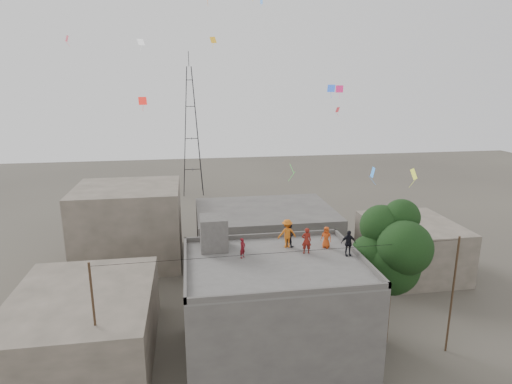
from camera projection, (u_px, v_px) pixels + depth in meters
ground at (273, 357)px, 25.41m from camera, size 140.00×140.00×0.00m
main_building at (274, 311)px, 24.65m from camera, size 10.00×8.00×6.10m
parapet at (274, 260)px, 23.85m from camera, size 10.00×8.00×0.30m
stair_head_box at (214, 233)px, 25.64m from camera, size 1.60×1.80×2.00m
neighbor_west at (84, 325)px, 25.14m from camera, size 8.00×10.00×4.00m
neighbor_north at (265, 235)px, 38.48m from camera, size 12.00×9.00×5.00m
neighbor_northwest at (129, 225)px, 38.31m from camera, size 9.00×8.00×7.00m
neighbor_east at (411, 247)px, 36.56m from camera, size 7.00×8.00×4.40m
tree at (393, 250)px, 25.58m from camera, size 4.90×4.60×9.10m
utility_line at (288, 310)px, 23.34m from camera, size 20.12×0.62×7.40m
transmission_tower at (191, 132)px, 60.80m from camera, size 2.97×2.97×20.01m
person_red_adult at (306, 241)px, 24.99m from camera, size 0.60×0.42×1.57m
person_orange_child at (326, 237)px, 25.87m from camera, size 0.77×0.72×1.33m
person_dark_child at (289, 235)px, 26.10m from camera, size 0.87×0.85×1.41m
person_dark_adult at (348, 243)px, 24.66m from camera, size 0.90×0.37×1.53m
person_orange_adult at (287, 233)px, 25.89m from camera, size 1.20×0.75×1.77m
person_red_child at (243, 248)px, 24.39m from camera, size 0.50×0.51×1.18m
kites at (285, 90)px, 27.05m from camera, size 20.63×18.15×12.99m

